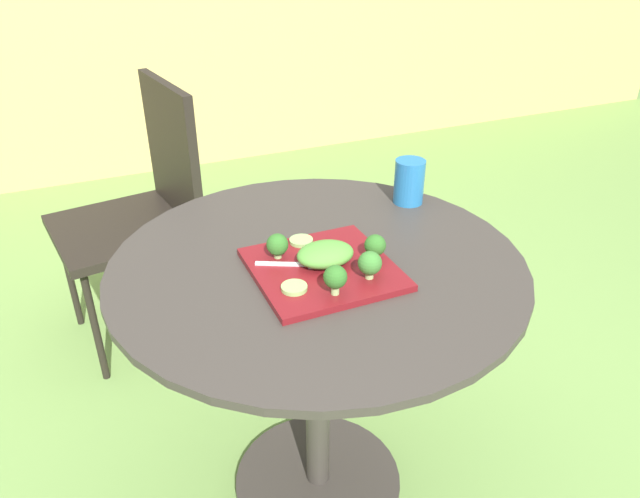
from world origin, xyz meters
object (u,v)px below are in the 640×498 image
object	(u,v)px
fork	(300,264)
salad_plate	(323,269)
patio_chair	(146,198)
drinking_glass	(409,184)

from	to	relation	value
fork	salad_plate	bearing A→B (deg)	-26.54
patio_chair	salad_plate	distance (m)	1.00
salad_plate	fork	distance (m)	0.05
salad_plate	drinking_glass	bearing A→B (deg)	33.72
salad_plate	fork	size ratio (longest dim) A/B	1.93
salad_plate	drinking_glass	distance (m)	0.41
patio_chair	drinking_glass	size ratio (longest dim) A/B	8.04
fork	drinking_glass	bearing A→B (deg)	28.37
salad_plate	fork	bearing A→B (deg)	153.46
patio_chair	salad_plate	size ratio (longest dim) A/B	3.21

